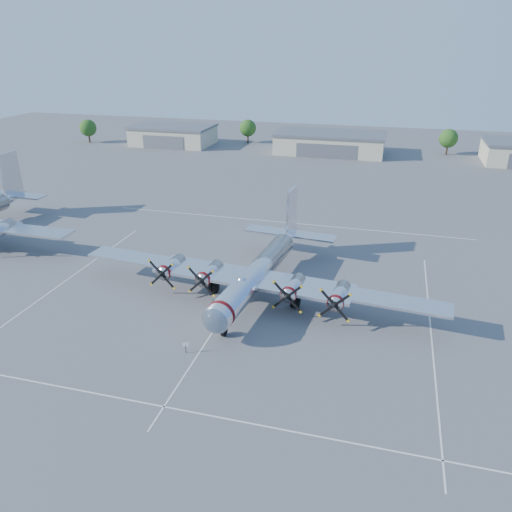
% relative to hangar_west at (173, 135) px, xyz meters
% --- Properties ---
extents(ground, '(260.00, 260.00, 0.00)m').
position_rel_hangar_west_xyz_m(ground, '(45.00, -81.96, -2.71)').
color(ground, '#525255').
rests_on(ground, ground).
extents(parking_lines, '(60.00, 50.08, 0.01)m').
position_rel_hangar_west_xyz_m(parking_lines, '(45.00, -83.71, -2.71)').
color(parking_lines, silver).
rests_on(parking_lines, ground).
extents(hangar_west, '(22.60, 14.60, 5.40)m').
position_rel_hangar_west_xyz_m(hangar_west, '(0.00, 0.00, 0.00)').
color(hangar_west, beige).
rests_on(hangar_west, ground).
extents(hangar_center, '(28.60, 14.60, 5.40)m').
position_rel_hangar_west_xyz_m(hangar_center, '(45.00, -0.00, -0.00)').
color(hangar_center, beige).
rests_on(hangar_center, ground).
extents(tree_far_west, '(4.80, 4.80, 6.64)m').
position_rel_hangar_west_xyz_m(tree_far_west, '(-25.00, -3.96, 1.51)').
color(tree_far_west, '#382619').
rests_on(tree_far_west, ground).
extents(tree_west, '(4.80, 4.80, 6.64)m').
position_rel_hangar_west_xyz_m(tree_west, '(20.00, 8.04, 1.51)').
color(tree_west, '#382619').
rests_on(tree_west, ground).
extents(tree_east, '(4.80, 4.80, 6.64)m').
position_rel_hangar_west_xyz_m(tree_east, '(75.00, 6.04, 1.51)').
color(tree_east, '#382619').
rests_on(tree_east, ground).
extents(main_bomber_b29, '(46.11, 33.86, 9.59)m').
position_rel_hangar_west_xyz_m(main_bomber_b29, '(47.41, -82.24, -2.71)').
color(main_bomber_b29, silver).
rests_on(main_bomber_b29, ground).
extents(info_placard, '(0.60, 0.20, 1.16)m').
position_rel_hangar_west_xyz_m(info_placard, '(43.76, -96.25, -1.90)').
color(info_placard, black).
rests_on(info_placard, ground).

